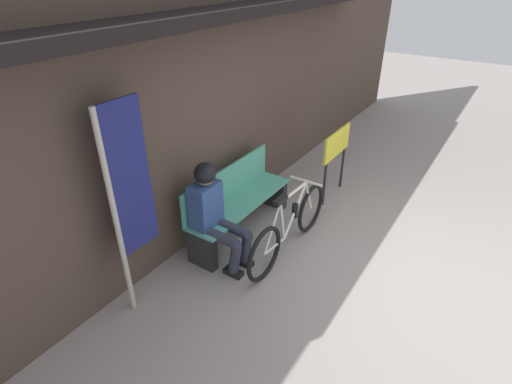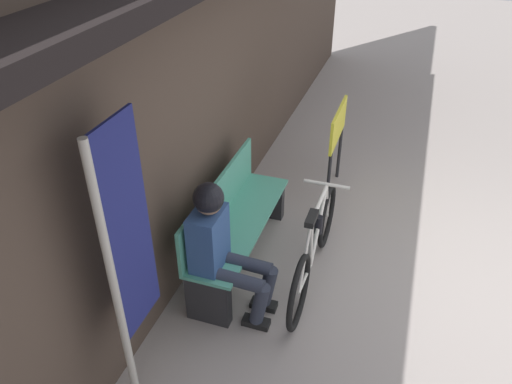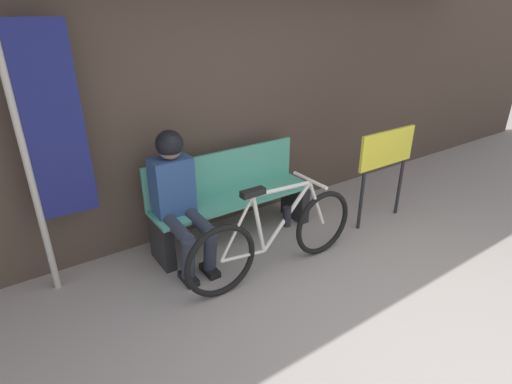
{
  "view_description": "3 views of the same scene",
  "coord_description": "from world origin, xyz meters",
  "px_view_note": "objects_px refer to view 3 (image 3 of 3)",
  "views": [
    {
      "loc": [
        -3.45,
        -0.31,
        2.94
      ],
      "look_at": [
        -0.34,
        1.76,
        0.76
      ],
      "focal_mm": 28.0,
      "sensor_mm": 36.0,
      "label": 1
    },
    {
      "loc": [
        -3.46,
        0.84,
        3.08
      ],
      "look_at": [
        -0.39,
        1.87,
        0.94
      ],
      "focal_mm": 35.0,
      "sensor_mm": 36.0,
      "label": 2
    },
    {
      "loc": [
        -1.93,
        -0.84,
        2.06
      ],
      "look_at": [
        -0.17,
        1.73,
        0.64
      ],
      "focal_mm": 28.0,
      "sensor_mm": 36.0,
      "label": 3
    }
  ],
  "objects_px": {
    "banner_pole": "(47,139)",
    "signboard": "(386,156)",
    "person_seated": "(178,191)",
    "bicycle": "(276,237)",
    "park_bench_near": "(232,200)"
  },
  "relations": [
    {
      "from": "banner_pole",
      "to": "signboard",
      "type": "relative_size",
      "value": 2.04
    },
    {
      "from": "banner_pole",
      "to": "person_seated",
      "type": "bearing_deg",
      "value": -14.71
    },
    {
      "from": "person_seated",
      "to": "banner_pole",
      "type": "distance_m",
      "value": 1.04
    },
    {
      "from": "bicycle",
      "to": "signboard",
      "type": "bearing_deg",
      "value": 4.5
    },
    {
      "from": "bicycle",
      "to": "signboard",
      "type": "height_order",
      "value": "signboard"
    },
    {
      "from": "banner_pole",
      "to": "bicycle",
      "type": "bearing_deg",
      "value": -30.11
    },
    {
      "from": "person_seated",
      "to": "bicycle",
      "type": "bearing_deg",
      "value": -46.29
    },
    {
      "from": "bicycle",
      "to": "signboard",
      "type": "distance_m",
      "value": 1.51
    },
    {
      "from": "bicycle",
      "to": "banner_pole",
      "type": "xyz_separation_m",
      "value": [
        -1.44,
        0.83,
        0.88
      ]
    },
    {
      "from": "person_seated",
      "to": "banner_pole",
      "type": "height_order",
      "value": "banner_pole"
    },
    {
      "from": "bicycle",
      "to": "person_seated",
      "type": "distance_m",
      "value": 0.91
    },
    {
      "from": "park_bench_near",
      "to": "bicycle",
      "type": "bearing_deg",
      "value": -90.84
    },
    {
      "from": "park_bench_near",
      "to": "signboard",
      "type": "bearing_deg",
      "value": -22.91
    },
    {
      "from": "banner_pole",
      "to": "signboard",
      "type": "distance_m",
      "value": 3.03
    },
    {
      "from": "person_seated",
      "to": "park_bench_near",
      "type": "bearing_deg",
      "value": 11.18
    }
  ]
}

